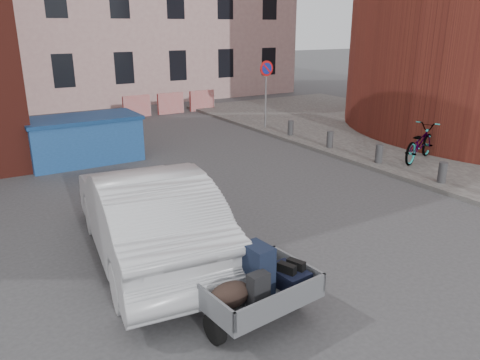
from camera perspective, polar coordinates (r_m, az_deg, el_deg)
ground at (r=8.69m, az=5.65°, el=-9.78°), size 120.00×120.00×0.00m
sidewalk at (r=18.25m, az=23.67°, el=4.05°), size 9.00×24.00×0.12m
no_parking_sign at (r=18.99m, az=3.22°, el=12.06°), size 0.60×0.09×2.65m
bollards at (r=14.75m, az=16.59°, el=3.08°), size 0.22×9.02×0.55m
barriers at (r=23.15m, az=-8.46°, el=9.24°), size 4.70×0.18×1.00m
trailer at (r=6.71m, az=2.00°, el=-12.83°), size 1.70×1.88×1.20m
dumpster at (r=15.37m, az=-18.50°, el=4.74°), size 3.42×1.80×1.43m
silver_car at (r=8.63m, az=-11.35°, el=-3.98°), size 2.42×5.39×1.72m
bicycle at (r=15.31m, az=21.02°, el=4.24°), size 2.23×1.38×1.10m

